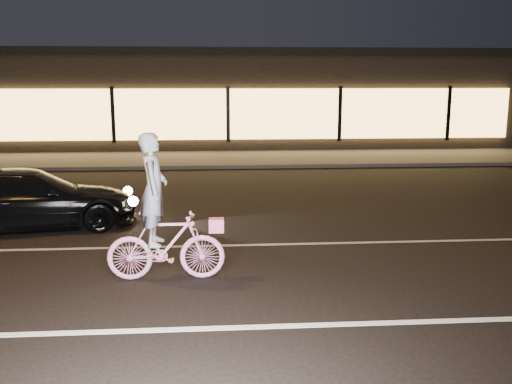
{
  "coord_description": "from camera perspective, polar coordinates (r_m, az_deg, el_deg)",
  "views": [
    {
      "loc": [
        -0.58,
        -7.96,
        2.96
      ],
      "look_at": [
        0.06,
        0.6,
        1.26
      ],
      "focal_mm": 40.0,
      "sensor_mm": 36.0,
      "label": 1
    }
  ],
  "objects": [
    {
      "name": "storefront",
      "position": [
        26.95,
        -3.06,
        9.46
      ],
      "size": [
        25.4,
        8.42,
        4.2
      ],
      "color": "black",
      "rests_on": "ground"
    },
    {
      "name": "ground",
      "position": [
        8.51,
        -0.08,
        -9.16
      ],
      "size": [
        90.0,
        90.0,
        0.0
      ],
      "primitive_type": "plane",
      "color": "black",
      "rests_on": "ground"
    },
    {
      "name": "lane_stripe_near",
      "position": [
        7.13,
        0.83,
        -13.32
      ],
      "size": [
        60.0,
        0.12,
        0.01
      ],
      "primitive_type": "cube",
      "color": "silver",
      "rests_on": "ground"
    },
    {
      "name": "sidewalk",
      "position": [
        21.17,
        -2.65,
        3.31
      ],
      "size": [
        30.0,
        4.0,
        0.12
      ],
      "primitive_type": "cube",
      "color": "#383533",
      "rests_on": "ground"
    },
    {
      "name": "lane_stripe_far",
      "position": [
        10.41,
        -0.88,
        -5.32
      ],
      "size": [
        60.0,
        0.1,
        0.01
      ],
      "primitive_type": "cube",
      "color": "gray",
      "rests_on": "ground"
    },
    {
      "name": "cyclist",
      "position": [
        8.57,
        -9.33,
        -3.65
      ],
      "size": [
        1.76,
        0.61,
        2.22
      ],
      "rotation": [
        0.0,
        0.0,
        1.57
      ],
      "color": "#FF3CA0",
      "rests_on": "ground"
    },
    {
      "name": "sedan",
      "position": [
        12.24,
        -21.77,
        -0.7
      ],
      "size": [
        4.47,
        2.63,
        1.22
      ],
      "rotation": [
        0.0,
        0.0,
        1.81
      ],
      "color": "black",
      "rests_on": "ground"
    }
  ]
}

